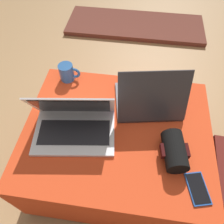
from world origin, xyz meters
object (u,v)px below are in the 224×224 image
at_px(wrist_brace, 175,151).
at_px(coffee_mug, 67,72).
at_px(cell_phone, 198,188).
at_px(laptop_near, 74,123).
at_px(laptop_far, 149,100).

bearing_deg(wrist_brace, coffee_mug, 145.22).
xyz_separation_m(cell_phone, wrist_brace, (-0.10, 0.13, 0.04)).
relative_size(laptop_near, laptop_far, 1.10).
xyz_separation_m(laptop_near, coffee_mug, (-0.12, 0.33, -0.00)).
distance_m(laptop_far, wrist_brace, 0.29).
bearing_deg(coffee_mug, laptop_far, -16.65).
height_order(laptop_near, wrist_brace, laptop_near).
height_order(laptop_near, coffee_mug, laptop_near).
distance_m(laptop_far, coffee_mug, 0.48).
relative_size(wrist_brace, coffee_mug, 1.53).
xyz_separation_m(laptop_far, cell_phone, (0.22, -0.40, -0.05)).
bearing_deg(coffee_mug, wrist_brace, -34.78).
relative_size(laptop_far, coffee_mug, 3.09).
height_order(laptop_far, cell_phone, laptop_far).
bearing_deg(cell_phone, wrist_brace, -67.73).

